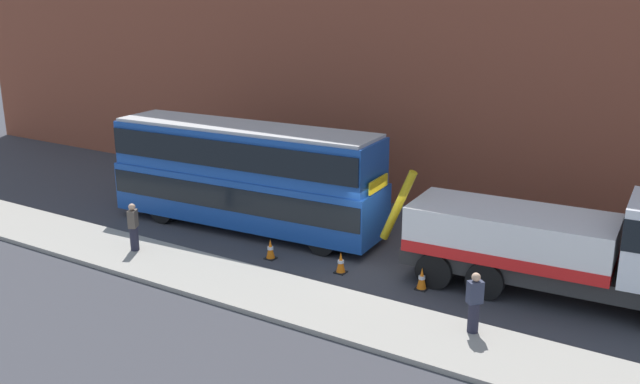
{
  "coord_description": "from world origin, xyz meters",
  "views": [
    {
      "loc": [
        9.63,
        -19.84,
        9.11
      ],
      "look_at": [
        -2.94,
        0.3,
        2.0
      ],
      "focal_mm": 38.99,
      "sensor_mm": 36.0,
      "label": 1
    }
  ],
  "objects_px": {
    "traffic_cone_near_bus": "(270,250)",
    "traffic_cone_near_truck": "(422,279)",
    "double_decker_bus": "(245,173)",
    "traffic_cone_midway": "(341,263)",
    "recovery_tow_truck": "(571,244)",
    "pedestrian_onlooker": "(133,228)",
    "pedestrian_bystander": "(474,303)"
  },
  "relations": [
    {
      "from": "pedestrian_onlooker",
      "to": "traffic_cone_near_truck",
      "type": "bearing_deg",
      "value": -13.08
    },
    {
      "from": "double_decker_bus",
      "to": "traffic_cone_near_truck",
      "type": "relative_size",
      "value": 15.49
    },
    {
      "from": "recovery_tow_truck",
      "to": "traffic_cone_midway",
      "type": "relative_size",
      "value": 14.18
    },
    {
      "from": "traffic_cone_near_bus",
      "to": "recovery_tow_truck",
      "type": "bearing_deg",
      "value": 12.6
    },
    {
      "from": "recovery_tow_truck",
      "to": "pedestrian_onlooker",
      "type": "bearing_deg",
      "value": -166.36
    },
    {
      "from": "double_decker_bus",
      "to": "traffic_cone_near_truck",
      "type": "distance_m",
      "value": 8.48
    },
    {
      "from": "pedestrian_bystander",
      "to": "traffic_cone_midway",
      "type": "xyz_separation_m",
      "value": [
        -5.19,
        1.86,
        -0.64
      ]
    },
    {
      "from": "recovery_tow_truck",
      "to": "pedestrian_bystander",
      "type": "xyz_separation_m",
      "value": [
        -1.57,
        -3.74,
        -0.77
      ]
    },
    {
      "from": "double_decker_bus",
      "to": "traffic_cone_near_bus",
      "type": "bearing_deg",
      "value": -41.89
    },
    {
      "from": "traffic_cone_near_bus",
      "to": "traffic_cone_near_truck",
      "type": "xyz_separation_m",
      "value": [
        5.46,
        0.45,
        0.0
      ]
    },
    {
      "from": "recovery_tow_truck",
      "to": "traffic_cone_near_bus",
      "type": "distance_m",
      "value": 9.78
    },
    {
      "from": "double_decker_bus",
      "to": "pedestrian_bystander",
      "type": "height_order",
      "value": "double_decker_bus"
    },
    {
      "from": "double_decker_bus",
      "to": "pedestrian_onlooker",
      "type": "xyz_separation_m",
      "value": [
        -1.67,
        -4.24,
        -1.25
      ]
    },
    {
      "from": "double_decker_bus",
      "to": "pedestrian_bystander",
      "type": "xyz_separation_m",
      "value": [
        10.51,
        -3.71,
        -1.25
      ]
    },
    {
      "from": "double_decker_bus",
      "to": "pedestrian_bystander",
      "type": "bearing_deg",
      "value": -23.07
    },
    {
      "from": "pedestrian_bystander",
      "to": "double_decker_bus",
      "type": "bearing_deg",
      "value": 21.94
    },
    {
      "from": "double_decker_bus",
      "to": "traffic_cone_midway",
      "type": "bearing_deg",
      "value": -22.79
    },
    {
      "from": "double_decker_bus",
      "to": "traffic_cone_near_truck",
      "type": "bearing_deg",
      "value": -15.01
    },
    {
      "from": "double_decker_bus",
      "to": "traffic_cone_near_truck",
      "type": "xyz_separation_m",
      "value": [
        8.1,
        -1.63,
        -1.89
      ]
    },
    {
      "from": "pedestrian_onlooker",
      "to": "double_decker_bus",
      "type": "bearing_deg",
      "value": 40.49
    },
    {
      "from": "recovery_tow_truck",
      "to": "pedestrian_bystander",
      "type": "height_order",
      "value": "recovery_tow_truck"
    },
    {
      "from": "traffic_cone_midway",
      "to": "traffic_cone_near_truck",
      "type": "bearing_deg",
      "value": 4.42
    },
    {
      "from": "traffic_cone_midway",
      "to": "traffic_cone_near_truck",
      "type": "xyz_separation_m",
      "value": [
        2.79,
        0.22,
        0.0
      ]
    },
    {
      "from": "double_decker_bus",
      "to": "traffic_cone_midway",
      "type": "xyz_separation_m",
      "value": [
        5.31,
        -1.85,
        -1.89
      ]
    },
    {
      "from": "traffic_cone_midway",
      "to": "traffic_cone_near_truck",
      "type": "relative_size",
      "value": 1.0
    },
    {
      "from": "double_decker_bus",
      "to": "recovery_tow_truck",
      "type": "bearing_deg",
      "value": -3.47
    },
    {
      "from": "pedestrian_onlooker",
      "to": "traffic_cone_near_bus",
      "type": "bearing_deg",
      "value": -1.4
    },
    {
      "from": "recovery_tow_truck",
      "to": "pedestrian_onlooker",
      "type": "relative_size",
      "value": 5.97
    },
    {
      "from": "double_decker_bus",
      "to": "pedestrian_onlooker",
      "type": "relative_size",
      "value": 6.52
    },
    {
      "from": "traffic_cone_midway",
      "to": "traffic_cone_near_truck",
      "type": "height_order",
      "value": "same"
    },
    {
      "from": "traffic_cone_midway",
      "to": "traffic_cone_near_bus",
      "type": "bearing_deg",
      "value": -175.02
    },
    {
      "from": "pedestrian_bystander",
      "to": "traffic_cone_near_bus",
      "type": "bearing_deg",
      "value": 29.69
    }
  ]
}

